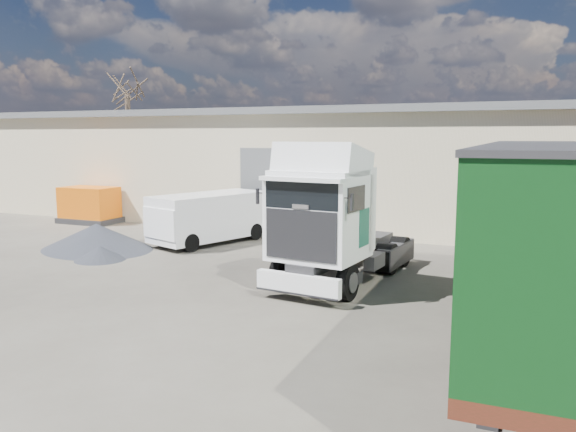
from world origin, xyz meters
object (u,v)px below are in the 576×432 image
at_px(bare_tree, 127,79).
at_px(panel_van, 205,218).
at_px(tractor_unit, 332,226).
at_px(orange_skip, 90,207).
at_px(box_trailer, 553,224).

bearing_deg(bare_tree, panel_van, -43.02).
xyz_separation_m(bare_tree, panel_van, (14.13, -13.19, -6.94)).
xyz_separation_m(tractor_unit, panel_van, (-6.44, 3.97, -0.68)).
distance_m(bare_tree, tractor_unit, 27.51).
xyz_separation_m(tractor_unit, orange_skip, (-14.25, 6.26, -0.92)).
distance_m(box_trailer, orange_skip, 21.51).
bearing_deg(bare_tree, orange_skip, -59.89).
relative_size(box_trailer, orange_skip, 4.33).
xyz_separation_m(tractor_unit, box_trailer, (5.35, -2.44, 0.75)).
height_order(bare_tree, orange_skip, bare_tree).
bearing_deg(orange_skip, panel_van, -16.87).
bearing_deg(tractor_unit, box_trailer, -18.23).
bearing_deg(box_trailer, panel_van, 150.72).
bearing_deg(orange_skip, box_trailer, -24.46).
xyz_separation_m(box_trailer, orange_skip, (-19.60, 8.70, -1.67)).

